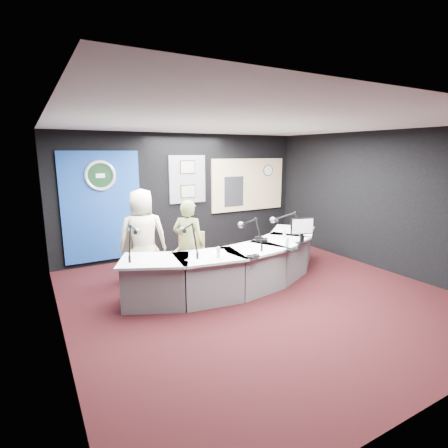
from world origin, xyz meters
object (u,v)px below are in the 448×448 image
armchair_left (144,256)px  person_woman (189,244)px  broadcast_desk (238,265)px  armchair_right (189,263)px  person_man (143,237)px

armchair_left → person_woman: size_ratio=0.64×
broadcast_desk → armchair_left: 1.73m
armchair_left → person_woman: person_woman is taller
armchair_left → person_woman: (0.66, -0.55, 0.28)m
armchair_right → broadcast_desk: bearing=11.6°
armchair_right → person_man: person_man is taller
broadcast_desk → person_woman: size_ratio=2.87×
armchair_left → person_woman: 0.90m
person_man → armchair_right: bearing=151.7°
broadcast_desk → person_man: person_man is taller
broadcast_desk → armchair_right: 0.89m
armchair_right → person_woman: 0.35m
armchair_right → armchair_left: bearing=178.9°
broadcast_desk → person_woman: (-0.79, 0.40, 0.41)m
broadcast_desk → person_man: size_ratio=2.58×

